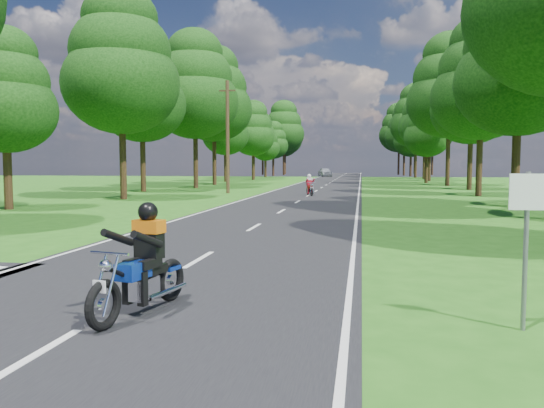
# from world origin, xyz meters

# --- Properties ---
(ground) EXTENTS (160.00, 160.00, 0.00)m
(ground) POSITION_xyz_m (0.00, 0.00, 0.00)
(ground) COLOR #205814
(ground) RESTS_ON ground
(main_road) EXTENTS (7.00, 140.00, 0.02)m
(main_road) POSITION_xyz_m (0.00, 50.00, 0.01)
(main_road) COLOR black
(main_road) RESTS_ON ground
(road_markings) EXTENTS (7.40, 140.00, 0.01)m
(road_markings) POSITION_xyz_m (-0.14, 48.13, 0.02)
(road_markings) COLOR silver
(road_markings) RESTS_ON main_road
(treeline) EXTENTS (40.00, 115.35, 14.78)m
(treeline) POSITION_xyz_m (1.43, 60.06, 8.25)
(treeline) COLOR black
(treeline) RESTS_ON ground
(telegraph_pole) EXTENTS (1.20, 0.26, 8.00)m
(telegraph_pole) POSITION_xyz_m (-6.00, 28.00, 4.07)
(telegraph_pole) COLOR #382616
(telegraph_pole) RESTS_ON ground
(road_sign) EXTENTS (0.45, 0.07, 2.00)m
(road_sign) POSITION_xyz_m (5.50, -2.01, 1.34)
(road_sign) COLOR slate
(road_sign) RESTS_ON ground
(rider_near_blue) EXTENTS (0.98, 1.94, 1.55)m
(rider_near_blue) POSITION_xyz_m (0.48, -2.17, 0.79)
(rider_near_blue) COLOR navy
(rider_near_blue) RESTS_ON main_road
(rider_far_red) EXTENTS (1.02, 1.80, 1.43)m
(rider_far_red) POSITION_xyz_m (0.10, 25.93, 0.73)
(rider_far_red) COLOR #9B1C0B
(rider_far_red) RESTS_ON main_road
(distant_car) EXTENTS (2.95, 4.73, 1.50)m
(distant_car) POSITION_xyz_m (-2.60, 80.30, 0.77)
(distant_car) COLOR #B6BABE
(distant_car) RESTS_ON main_road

